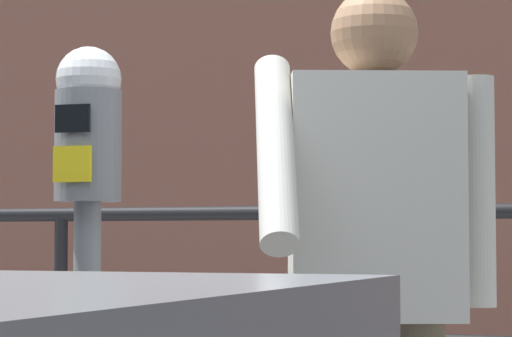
{
  "coord_description": "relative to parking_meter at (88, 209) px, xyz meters",
  "views": [
    {
      "loc": [
        1.77,
        -2.33,
        1.18
      ],
      "look_at": [
        0.61,
        0.52,
        1.36
      ],
      "focal_mm": 84.08,
      "sensor_mm": 36.0,
      "label": 1
    }
  ],
  "objects": [
    {
      "name": "parking_meter",
      "position": [
        0.0,
        0.0,
        0.0
      ],
      "size": [
        0.17,
        0.18,
        1.52
      ],
      "rotation": [
        0.0,
        0.0,
        3.22
      ],
      "color": "slate",
      "rests_on": "sidewalk_curb"
    },
    {
      "name": "background_railing",
      "position": [
        -0.22,
        2.03,
        -0.27
      ],
      "size": [
        24.06,
        0.06,
        1.16
      ],
      "color": "black",
      "rests_on": "sidewalk_curb"
    },
    {
      "name": "backdrop_wall",
      "position": [
        -0.22,
        5.55,
        0.53
      ],
      "size": [
        32.0,
        0.5,
        3.57
      ],
      "primitive_type": "cube",
      "color": "brown",
      "rests_on": "ground"
    },
    {
      "name": "pedestrian_at_meter",
      "position": [
        0.69,
        0.23,
        -0.16
      ],
      "size": [
        0.58,
        0.67,
        1.66
      ],
      "rotation": [
        0.0,
        0.0,
        -2.72
      ],
      "color": "brown",
      "rests_on": "sidewalk_curb"
    }
  ]
}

